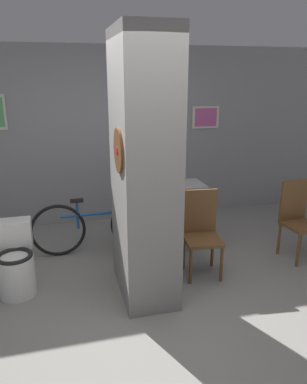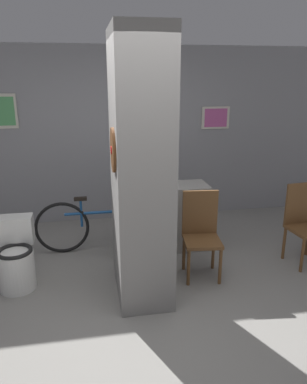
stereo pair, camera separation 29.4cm
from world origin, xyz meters
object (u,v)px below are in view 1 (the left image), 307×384
Objects in this scene: chair_near_pillar at (201,230)px; bottle_tall at (138,177)px; chair_by_doorway at (298,217)px; bicycle at (98,226)px; toilet at (16,264)px.

bottle_tall is at bearing 130.84° from chair_near_pillar.
bottle_tall reaches higher than chair_by_doorway.
chair_near_pillar is 1.35m from bicycle.
bicycle is (0.94, 0.72, 0.04)m from toilet.
chair_near_pillar is (2.01, -0.09, 0.21)m from toilet.
chair_near_pillar and chair_by_doorway have the same top height.
bottle_tall is (1.46, 0.71, 0.66)m from toilet.
bottle_tall reaches higher than chair_near_pillar.
bottle_tall is (-1.85, 0.72, 0.45)m from chair_by_doorway.
chair_near_pillar is at bearing 177.13° from chair_by_doorway.
chair_near_pillar is at bearing -55.58° from bottle_tall.
chair_by_doorway is at bearing 9.89° from chair_near_pillar.
toilet is 0.76× the size of chair_by_doorway.
toilet is 1.18m from bicycle.
chair_by_doorway is 3.04× the size of bottle_tall.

